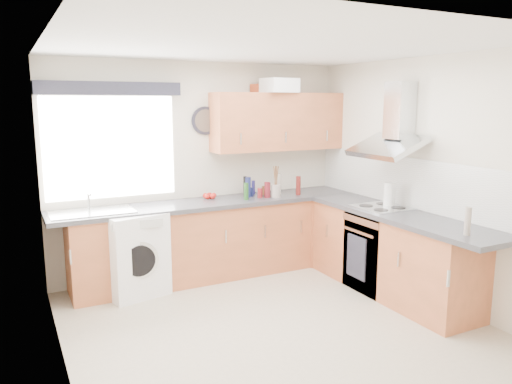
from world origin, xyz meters
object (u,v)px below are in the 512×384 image
oven (380,251)px  upper_cabinets (278,122)px  extractor_hood (393,128)px  washing_machine (133,253)px

oven → upper_cabinets: bearing=112.5°
extractor_hood → upper_cabinets: (-0.65, 1.33, 0.03)m
oven → washing_machine: size_ratio=0.95×
washing_machine → oven: bearing=-36.6°
upper_cabinets → washing_machine: bearing=-173.3°
oven → extractor_hood: size_ratio=1.09×
oven → extractor_hood: bearing=-0.0°
oven → upper_cabinets: upper_cabinets is taller
oven → upper_cabinets: 1.99m
extractor_hood → washing_machine: (-2.56, 1.10, -1.32)m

